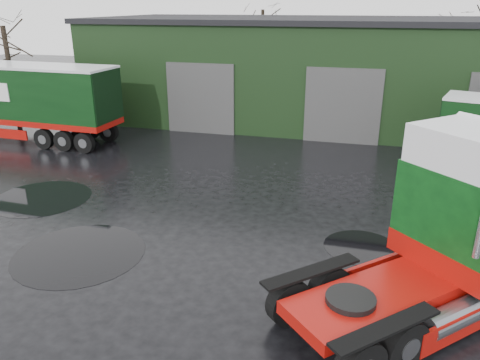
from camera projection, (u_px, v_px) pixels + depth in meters
name	position (u px, v px, depth m)	size (l,w,h in m)	color
ground	(236.00, 268.00, 13.42)	(100.00, 100.00, 0.00)	black
warehouse	(350.00, 70.00, 29.87)	(32.40, 12.40, 6.30)	black
hero_tractor	(414.00, 234.00, 10.53)	(3.07, 7.23, 4.49)	#0B3C12
trailer_left	(4.00, 101.00, 25.64)	(2.74, 13.41, 4.16)	silver
tree_left	(8.00, 57.00, 26.92)	(4.40, 4.40, 8.50)	black
tree_back_a	(262.00, 33.00, 40.30)	(4.40, 4.40, 9.50)	black
tree_back_b	(461.00, 49.00, 36.73)	(4.40, 4.40, 7.50)	black
puddle_0	(80.00, 254.00, 14.18)	(3.94, 3.94, 0.01)	black
puddle_1	(361.00, 247.00, 14.55)	(2.33, 2.33, 0.01)	black
puddle_2	(42.00, 198.00, 18.23)	(3.73, 3.73, 0.01)	black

